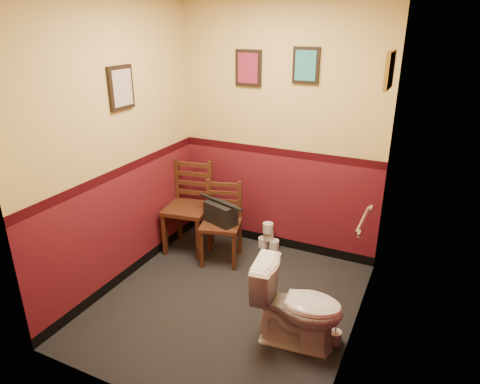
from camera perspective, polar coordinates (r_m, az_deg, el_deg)
name	(u,v)px	position (r m, az deg, el deg)	size (l,w,h in m)	color
floor	(228,302)	(4.04, -1.58, -14.51)	(2.20, 2.40, 0.00)	black
wall_back	(280,130)	(4.47, 5.30, 8.29)	(2.20, 2.70, 0.00)	maroon
wall_front	(129,221)	(2.49, -14.57, -3.81)	(2.20, 2.70, 0.00)	maroon
wall_left	(118,146)	(4.02, -15.98, 5.96)	(2.40, 2.70, 0.00)	maroon
wall_right	(367,183)	(3.10, 16.62, 1.17)	(2.40, 2.70, 0.00)	maroon
grab_bar	(363,220)	(3.48, 16.14, -3.60)	(0.05, 0.56, 0.06)	silver
framed_print_back_a	(248,68)	(4.49, 1.12, 16.20)	(0.28, 0.04, 0.36)	black
framed_print_back_b	(306,65)	(4.27, 8.78, 16.34)	(0.26, 0.04, 0.34)	black
framed_print_left	(121,88)	(3.98, -15.56, 13.24)	(0.04, 0.30, 0.38)	black
framed_print_right	(389,70)	(3.53, 19.29, 15.09)	(0.04, 0.34, 0.28)	olive
toilet	(298,306)	(3.45, 7.68, -14.84)	(0.39, 0.70, 0.69)	white
toilet_brush	(335,336)	(3.67, 12.55, -18.26)	(0.11, 0.11, 0.38)	silver
chair_left	(189,207)	(4.73, -6.80, -1.98)	(0.53, 0.53, 0.98)	#532A19
chair_right	(222,223)	(4.50, -2.45, -4.11)	(0.49, 0.49, 0.85)	#532A19
handbag	(221,213)	(4.41, -2.58, -2.83)	(0.38, 0.27, 0.25)	black
tp_stack	(268,237)	(4.84, 3.80, -6.07)	(0.24, 0.15, 0.32)	silver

